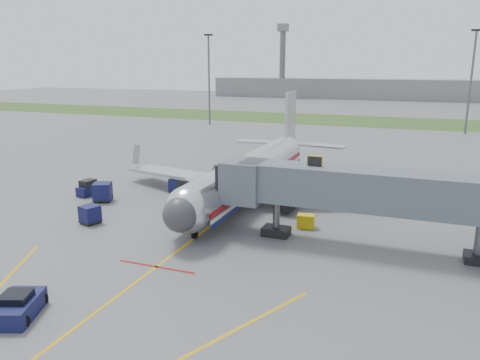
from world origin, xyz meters
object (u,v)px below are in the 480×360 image
(ramp_worker, at_px, (207,197))
(pushback_tug, at_px, (17,307))
(baggage_tug, at_px, (88,188))
(airliner, at_px, (250,172))
(belt_loader, at_px, (213,185))

(ramp_worker, bearing_deg, pushback_tug, -118.82)
(pushback_tug, xyz_separation_m, ramp_worker, (0.78, 23.32, 0.18))
(ramp_worker, bearing_deg, baggage_tug, 158.93)
(airliner, bearing_deg, pushback_tug, -97.75)
(airliner, distance_m, ramp_worker, 5.71)
(pushback_tug, xyz_separation_m, baggage_tug, (-12.67, 21.95, 0.16))
(ramp_worker, bearing_deg, airliner, 29.26)
(pushback_tug, height_order, baggage_tug, baggage_tug)
(belt_loader, xyz_separation_m, ramp_worker, (1.68, -5.28, 0.18))
(pushback_tug, height_order, ramp_worker, ramp_worker)
(belt_loader, bearing_deg, ramp_worker, -72.31)
(airliner, distance_m, pushback_tug, 28.14)
(belt_loader, bearing_deg, airliner, -9.67)
(airliner, distance_m, baggage_tug, 17.57)
(baggage_tug, height_order, belt_loader, belt_loader)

